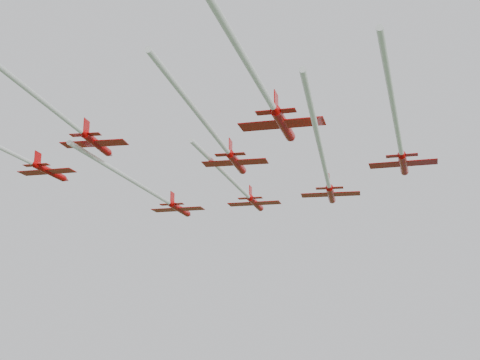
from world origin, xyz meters
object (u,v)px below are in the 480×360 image
at_px(jet_lead, 244,192).
at_px(jet_row4_right, 257,79).
at_px(jet_row3_right, 400,143).
at_px(jet_row4_left, 50,106).
at_px(jet_row3_mid, 223,145).
at_px(jet_row2_right, 326,174).
at_px(jet_row2_left, 160,197).

relative_size(jet_lead, jet_row4_right, 0.77).
xyz_separation_m(jet_row3_right, jet_row4_left, (-28.79, -27.57, 0.23)).
bearing_deg(jet_row3_mid, jet_row4_right, -68.89).
bearing_deg(jet_row2_right, jet_row4_left, -131.69).
distance_m(jet_lead, jet_row4_left, 51.06).
relative_size(jet_row3_right, jet_row4_right, 0.78).
xyz_separation_m(jet_row2_left, jet_row4_left, (11.23, -36.97, 0.82)).
bearing_deg(jet_row2_right, jet_row4_right, -99.26).
bearing_deg(jet_row3_mid, jet_row2_right, 32.33).
bearing_deg(jet_row3_right, jet_row3_mid, 176.16).
distance_m(jet_row2_left, jet_row3_right, 41.11).
distance_m(jet_row2_right, jet_row4_right, 30.28).
xyz_separation_m(jet_lead, jet_row2_left, (-7.72, -13.93, -2.89)).
bearing_deg(jet_row4_right, jet_lead, 105.23).
xyz_separation_m(jet_row2_right, jet_row4_right, (3.93, -29.97, 1.83)).
xyz_separation_m(jet_row3_right, jet_row4_right, (-8.22, -21.78, 1.45)).
relative_size(jet_row2_right, jet_row4_left, 1.05).
bearing_deg(jet_row4_right, jet_row3_right, 56.46).
relative_size(jet_row2_left, jet_row3_mid, 1.03).
relative_size(jet_row2_right, jet_row4_right, 0.90).
bearing_deg(jet_row3_right, jet_lead, 132.89).
distance_m(jet_row2_right, jet_row3_mid, 15.17).
xyz_separation_m(jet_row2_left, jet_row2_right, (27.87, -1.22, 0.20)).
bearing_deg(jet_row4_right, jet_row3_mid, 113.68).
relative_size(jet_row3_mid, jet_row3_right, 0.94).
distance_m(jet_row3_right, jet_row4_left, 39.87).
height_order(jet_row2_left, jet_row4_left, jet_row4_left).
bearing_deg(jet_row3_right, jet_row4_left, -147.52).
bearing_deg(jet_row3_right, jet_row2_right, 134.76).
relative_size(jet_row2_left, jet_row2_right, 0.84).
relative_size(jet_row3_mid, jet_row4_left, 0.85).
bearing_deg(jet_row2_left, jet_row3_right, -26.24).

